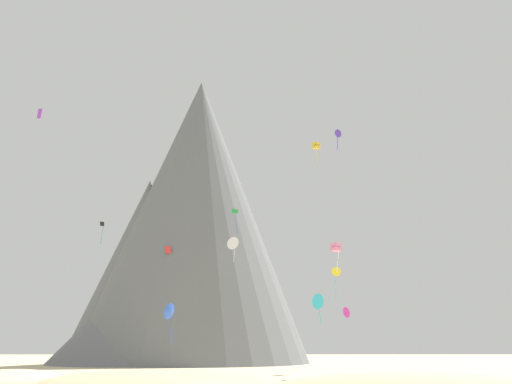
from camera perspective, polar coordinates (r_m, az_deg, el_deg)
The scene contains 16 objects.
dune_foreground_left at distance 58.01m, azimuth -26.63°, elevation -18.84°, with size 14.93×9.00×2.62m, color beige.
bush_low_patch at distance 51.14m, azimuth -9.02°, elevation -20.30°, with size 1.23×1.23×0.89m, color #668C4C.
bush_far_right at distance 49.09m, azimuth 13.33°, elevation -20.24°, with size 1.06×1.06×0.85m, color #568442.
rock_massif at distance 118.05m, azimuth -8.36°, elevation -4.56°, with size 67.44×63.08×68.27m.
kite_cyan_low at distance 62.10m, azimuth 7.11°, elevation -12.24°, with size 1.41×1.56×3.43m.
kite_white_mid at distance 95.50m, azimuth -2.61°, elevation -5.86°, with size 2.43×1.57×4.78m.
kite_pink_mid at distance 78.51m, azimuth 9.03°, elevation -6.22°, with size 1.78×1.77×4.42m.
kite_magenta_low at distance 68.09m, azimuth 10.16°, elevation -13.30°, with size 1.28×1.17×1.40m.
kite_black_mid at distance 100.04m, azimuth -17.07°, elevation -3.87°, with size 0.71×0.68×4.29m.
kite_blue_low at distance 63.95m, azimuth -9.72°, elevation -13.26°, with size 1.56×2.08×4.77m.
kite_yellow_mid at distance 94.69m, azimuth 9.08°, elevation -9.01°, with size 1.70×0.62×5.87m.
kite_green_high at distance 88.17m, azimuth -2.37°, elevation -2.59°, with size 1.17×0.38×4.41m.
kite_red_mid at distance 100.00m, azimuth -9.95°, elevation -6.47°, with size 1.13×0.53×1.49m.
kite_violet_high at distance 73.28m, azimuth -23.34°, elevation 8.17°, with size 0.57×0.20×1.47m.
kite_gold_high at distance 93.19m, azimuth 6.86°, elevation 5.22°, with size 1.60×1.60×4.03m.
kite_indigo_high at distance 77.87m, azimuth 9.23°, elevation 6.52°, with size 1.30×0.98×3.33m.
Camera 1 is at (2.99, -37.39, 3.46)m, focal length 35.26 mm.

